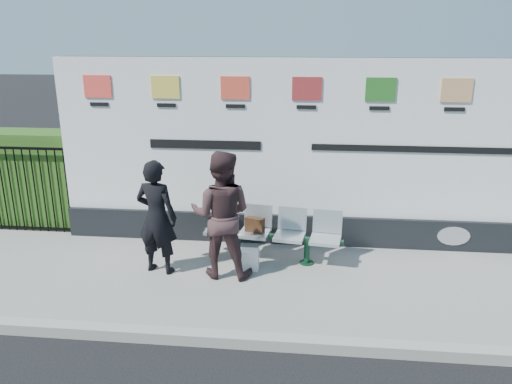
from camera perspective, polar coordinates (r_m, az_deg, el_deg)
pavement at (r=7.31m, az=1.15°, el=-10.12°), size 14.00×3.00×0.12m
kerb at (r=6.02m, az=-0.11°, el=-16.65°), size 14.00×0.18×0.14m
billboard at (r=8.06m, az=5.56°, el=2.86°), size 8.00×0.30×3.00m
hedge at (r=10.01m, az=-24.94°, el=1.52°), size 2.35×0.70×1.70m
railing at (r=9.67m, az=-26.20°, el=0.33°), size 2.05×0.06×1.54m
bench at (r=7.71m, az=1.83°, el=-6.24°), size 2.12×0.81×0.44m
woman_left at (r=7.27m, az=-11.28°, el=-2.84°), size 0.69×0.52×1.69m
woman_right at (r=7.03m, az=-3.99°, el=-2.60°), size 0.92×0.73×1.84m
handbag_brown at (r=7.64m, az=-0.14°, el=-3.76°), size 0.31×0.21×0.23m
carrier_bag_white at (r=7.45m, az=-0.89°, el=-7.72°), size 0.31×0.18×0.31m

